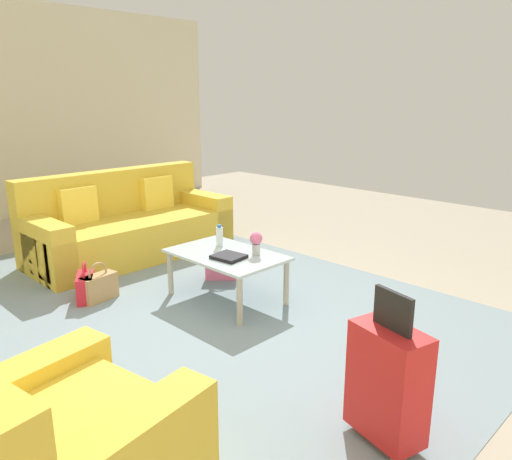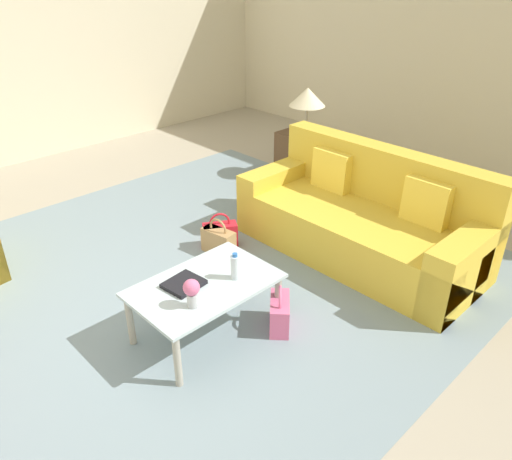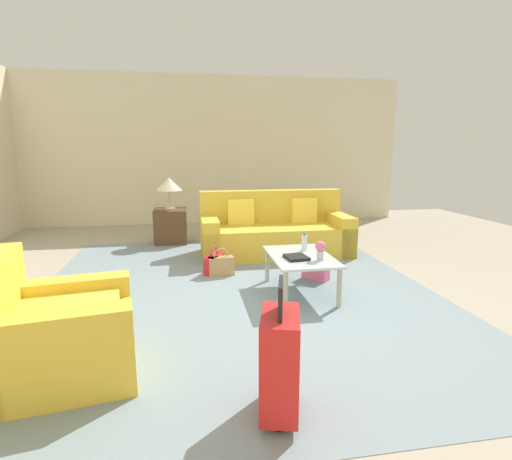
# 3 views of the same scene
# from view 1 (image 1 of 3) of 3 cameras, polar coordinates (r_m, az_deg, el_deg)

# --- Properties ---
(ground_plane) EXTENTS (12.00, 12.00, 0.00)m
(ground_plane) POSITION_cam_1_polar(r_m,az_deg,el_deg) (3.96, -4.82, -11.54)
(ground_plane) COLOR #A89E89
(area_rug) EXTENTS (5.20, 4.40, 0.01)m
(area_rug) POSITION_cam_1_polar(r_m,az_deg,el_deg) (4.29, -12.21, -9.61)
(area_rug) COLOR gray
(area_rug) RESTS_ON ground
(couch) EXTENTS (0.96, 2.23, 0.95)m
(couch) POSITION_cam_1_polar(r_m,az_deg,el_deg) (5.88, -14.55, 0.23)
(couch) COLOR gold
(couch) RESTS_ON ground
(coffee_table) EXTENTS (1.02, 0.66, 0.44)m
(coffee_table) POSITION_cam_1_polar(r_m,az_deg,el_deg) (4.40, -3.40, -3.38)
(coffee_table) COLOR silver
(coffee_table) RESTS_ON ground
(water_bottle) EXTENTS (0.06, 0.06, 0.20)m
(water_bottle) POSITION_cam_1_polar(r_m,az_deg,el_deg) (4.56, -4.19, -0.73)
(water_bottle) COLOR silver
(water_bottle) RESTS_ON coffee_table
(coffee_table_book) EXTENTS (0.27, 0.25, 0.03)m
(coffee_table_book) POSITION_cam_1_polar(r_m,az_deg,el_deg) (4.24, -3.13, -3.06)
(coffee_table_book) COLOR black
(coffee_table_book) RESTS_ON coffee_table
(flower_vase) EXTENTS (0.11, 0.11, 0.21)m
(flower_vase) POSITION_cam_1_polar(r_m,az_deg,el_deg) (4.29, 0.02, -1.31)
(flower_vase) COLOR #B2B7BC
(flower_vase) RESTS_ON coffee_table
(suitcase_red) EXTENTS (0.44, 0.31, 0.85)m
(suitcase_red) POSITION_cam_1_polar(r_m,az_deg,el_deg) (2.75, 14.81, -16.38)
(suitcase_red) COLOR red
(suitcase_red) RESTS_ON ground
(handbag_tan) EXTENTS (0.19, 0.34, 0.36)m
(handbag_tan) POSITION_cam_1_polar(r_m,az_deg,el_deg) (4.67, -17.50, -6.21)
(handbag_tan) COLOR tan
(handbag_tan) RESTS_ON ground
(handbag_pink) EXTENTS (0.33, 0.32, 0.36)m
(handbag_pink) POSITION_cam_1_polar(r_m,az_deg,el_deg) (4.99, -3.91, -4.17)
(handbag_pink) COLOR pink
(handbag_pink) RESTS_ON ground
(handbag_red) EXTENTS (0.35, 0.29, 0.36)m
(handbag_red) POSITION_cam_1_polar(r_m,az_deg,el_deg) (4.72, -18.88, -6.14)
(handbag_red) COLOR red
(handbag_red) RESTS_ON ground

